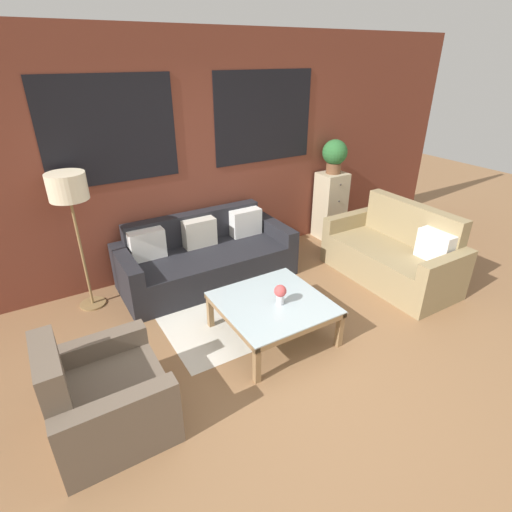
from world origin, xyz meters
name	(u,v)px	position (x,y,z in m)	size (l,w,h in m)	color
ground_plane	(315,368)	(0.00, 0.00, 0.00)	(16.00, 16.00, 0.00)	#8E6642
wall_back_brick	(196,157)	(0.00, 2.44, 1.41)	(8.40, 0.09, 2.80)	brown
rug	(243,306)	(-0.07, 1.19, 0.00)	(1.84, 1.45, 0.00)	silver
couch_dark	(206,258)	(-0.16, 1.95, 0.28)	(2.08, 0.88, 0.78)	#232328
settee_vintage	(394,256)	(1.83, 0.79, 0.31)	(0.80, 1.63, 0.92)	#99845B
armchair_corner	(104,399)	(-1.72, 0.31, 0.28)	(0.80, 0.85, 0.84)	#6B5B4C
coffee_table	(273,306)	(-0.07, 0.59, 0.34)	(0.99, 0.99, 0.40)	silver
floor_lamp	(69,193)	(-1.50, 2.09, 1.30)	(0.38, 0.38, 1.50)	olive
drawer_cabinet	(330,206)	(1.99, 2.18, 0.49)	(0.39, 0.37, 0.99)	#C6B793
potted_plant	(335,154)	(1.99, 2.19, 1.25)	(0.35, 0.35, 0.47)	brown
flower_vase	(280,293)	(-0.04, 0.53, 0.51)	(0.12, 0.12, 0.20)	silver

